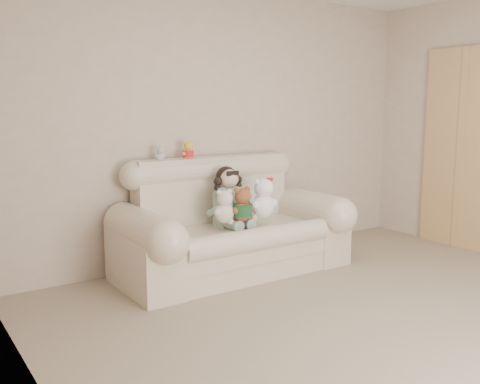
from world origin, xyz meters
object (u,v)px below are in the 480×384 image
at_px(seated_child, 229,196).
at_px(white_cat, 263,194).
at_px(sofa, 234,216).
at_px(brown_teddy, 242,201).
at_px(cream_teddy, 224,203).

distance_m(seated_child, white_cat, 0.31).
bearing_deg(seated_child, sofa, -96.47).
bearing_deg(brown_teddy, white_cat, -17.14).
distance_m(sofa, seated_child, 0.20).
height_order(seated_child, brown_teddy, seated_child).
height_order(brown_teddy, white_cat, white_cat).
distance_m(white_cat, cream_teddy, 0.40).
relative_size(sofa, brown_teddy, 5.86).
xyz_separation_m(brown_teddy, cream_teddy, (-0.16, 0.04, -0.01)).
xyz_separation_m(sofa, brown_teddy, (-0.01, -0.16, 0.16)).
bearing_deg(seated_child, white_cat, -51.88).
bearing_deg(cream_teddy, white_cat, 11.69).
xyz_separation_m(sofa, cream_teddy, (-0.17, -0.11, 0.16)).
bearing_deg(brown_teddy, cream_teddy, 143.52).
bearing_deg(cream_teddy, seated_child, 63.70).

